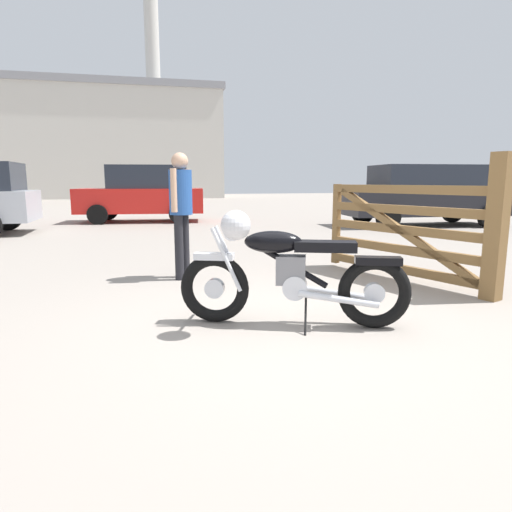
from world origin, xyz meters
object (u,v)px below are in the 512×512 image
Objects in this scene: timber_gate at (421,229)px; silver_sedan_mid at (144,193)px; vintage_motorcycle at (287,272)px; red_hatchback_near at (428,193)px; bystander at (181,202)px.

timber_gate is 0.60× the size of silver_sedan_mid.
red_hatchback_near is at bearing -110.64° from vintage_motorcycle.
timber_gate is at bearing 59.49° from red_hatchback_near.
bystander is at bearing -50.38° from vintage_motorcycle.
silver_sedan_mid is (-3.09, 9.91, 0.21)m from timber_gate.
silver_sedan_mid is (-0.93, 11.00, 0.43)m from vintage_motorcycle.
red_hatchback_near is at bearing 164.09° from silver_sedan_mid.
bystander is 0.34× the size of red_hatchback_near.
bystander is 0.41× the size of silver_sedan_mid.
bystander is 8.77m from silver_sedan_mid.
silver_sedan_mid reaches higher than timber_gate.
timber_gate is 8.00m from red_hatchback_near.
vintage_motorcycle is 10.24m from red_hatchback_near.
silver_sedan_mid reaches higher than bystander.
bystander is at bearing 49.12° from timber_gate.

